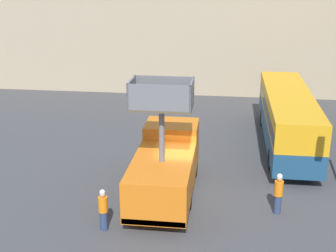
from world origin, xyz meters
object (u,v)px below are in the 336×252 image
road_worker_near_truck (103,210)px  road_worker_directing (278,194)px  city_bus (288,115)px  utility_truck (166,165)px

road_worker_near_truck → road_worker_directing: 7.39m
city_bus → road_worker_near_truck: size_ratio=6.60×
utility_truck → road_worker_near_truck: 4.03m
road_worker_directing → city_bus: bearing=-21.4°
city_bus → road_worker_directing: bearing=153.4°
utility_truck → road_worker_directing: (4.99, -1.14, -0.57)m
road_worker_near_truck → road_worker_directing: road_worker_directing is taller
city_bus → road_worker_near_truck: bearing=123.8°
utility_truck → city_bus: utility_truck is taller
road_worker_near_truck → utility_truck: bearing=138.8°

